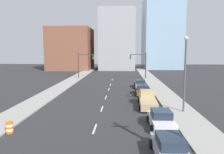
# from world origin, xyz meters

# --- Properties ---
(sidewalk_left) EXTENTS (3.33, 100.47, 0.14)m
(sidewalk_left) POSITION_xyz_m (-8.87, 50.23, 0.07)
(sidewalk_left) COLOR #9E9B93
(sidewalk_left) RESTS_ON ground
(sidewalk_right) EXTENTS (3.33, 100.47, 0.14)m
(sidewalk_right) POSITION_xyz_m (8.87, 50.23, 0.07)
(sidewalk_right) COLOR #9E9B93
(sidewalk_right) RESTS_ON ground
(lane_stripe_at_14m) EXTENTS (0.16, 2.40, 0.01)m
(lane_stripe_at_14m) POSITION_xyz_m (0.00, 14.18, 0.00)
(lane_stripe_at_14m) COLOR beige
(lane_stripe_at_14m) RESTS_ON ground
(lane_stripe_at_21m) EXTENTS (0.16, 2.40, 0.01)m
(lane_stripe_at_21m) POSITION_xyz_m (0.00, 20.70, 0.00)
(lane_stripe_at_21m) COLOR beige
(lane_stripe_at_21m) RESTS_ON ground
(lane_stripe_at_27m) EXTENTS (0.16, 2.40, 0.01)m
(lane_stripe_at_27m) POSITION_xyz_m (0.00, 26.85, 0.00)
(lane_stripe_at_27m) COLOR beige
(lane_stripe_at_27m) RESTS_ON ground
(lane_stripe_at_33m) EXTENTS (0.16, 2.40, 0.01)m
(lane_stripe_at_33m) POSITION_xyz_m (0.00, 33.26, 0.00)
(lane_stripe_at_33m) COLOR beige
(lane_stripe_at_33m) RESTS_ON ground
(lane_stripe_at_38m) EXTENTS (0.16, 2.40, 0.01)m
(lane_stripe_at_38m) POSITION_xyz_m (0.00, 38.38, 0.00)
(lane_stripe_at_38m) COLOR beige
(lane_stripe_at_38m) RESTS_ON ground
(lane_stripe_at_46m) EXTENTS (0.16, 2.40, 0.01)m
(lane_stripe_at_46m) POSITION_xyz_m (0.00, 45.85, 0.00)
(lane_stripe_at_46m) COLOR beige
(lane_stripe_at_46m) RESTS_ON ground
(building_brick_left) EXTENTS (14.00, 16.00, 14.28)m
(building_brick_left) POSITION_xyz_m (-15.64, 72.33, 7.14)
(building_brick_left) COLOR brown
(building_brick_left) RESTS_ON ground
(building_office_center) EXTENTS (12.00, 20.00, 20.47)m
(building_office_center) POSITION_xyz_m (0.42, 76.33, 10.23)
(building_office_center) COLOR #99999E
(building_office_center) RESTS_ON ground
(building_glass_right) EXTENTS (13.00, 20.00, 26.32)m
(building_glass_right) POSITION_xyz_m (16.70, 80.33, 13.16)
(building_glass_right) COLOR #8CADC6
(building_glass_right) RESTS_ON ground
(traffic_signal_left) EXTENTS (3.91, 0.35, 6.13)m
(traffic_signal_left) POSITION_xyz_m (-7.11, 47.79, 3.95)
(traffic_signal_left) COLOR #38383D
(traffic_signal_left) RESTS_ON ground
(traffic_signal_right) EXTENTS (3.91, 0.35, 6.13)m
(traffic_signal_right) POSITION_xyz_m (6.76, 47.79, 3.95)
(traffic_signal_right) COLOR #38383D
(traffic_signal_right) RESTS_ON ground
(traffic_barrel) EXTENTS (0.56, 0.56, 0.95)m
(traffic_barrel) POSITION_xyz_m (-6.90, 12.89, 0.47)
(traffic_barrel) COLOR orange
(traffic_barrel) RESTS_ON ground
(street_lamp) EXTENTS (0.44, 0.44, 8.26)m
(street_lamp) POSITION_xyz_m (9.05, 19.56, 4.80)
(street_lamp) COLOR #4C4C51
(street_lamp) RESTS_ON ground
(sedan_silver) EXTENTS (2.18, 4.85, 1.49)m
(sedan_silver) POSITION_xyz_m (5.39, 9.19, 0.68)
(sedan_silver) COLOR #B2B2BC
(sedan_silver) RESTS_ON ground
(sedan_white) EXTENTS (2.24, 4.32, 1.55)m
(sedan_white) POSITION_xyz_m (5.83, 14.91, 0.70)
(sedan_white) COLOR silver
(sedan_white) RESTS_ON ground
(pickup_truck_tan) EXTENTS (2.36, 6.20, 1.84)m
(pickup_truck_tan) POSITION_xyz_m (5.43, 22.15, 0.76)
(pickup_truck_tan) COLOR tan
(pickup_truck_tan) RESTS_ON ground
(sedan_brown) EXTENTS (2.16, 4.34, 1.44)m
(sedan_brown) POSITION_xyz_m (5.39, 29.05, 0.66)
(sedan_brown) COLOR brown
(sedan_brown) RESTS_ON ground
(sedan_gray) EXTENTS (2.28, 4.67, 1.41)m
(sedan_gray) POSITION_xyz_m (5.62, 35.36, 0.65)
(sedan_gray) COLOR slate
(sedan_gray) RESTS_ON ground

